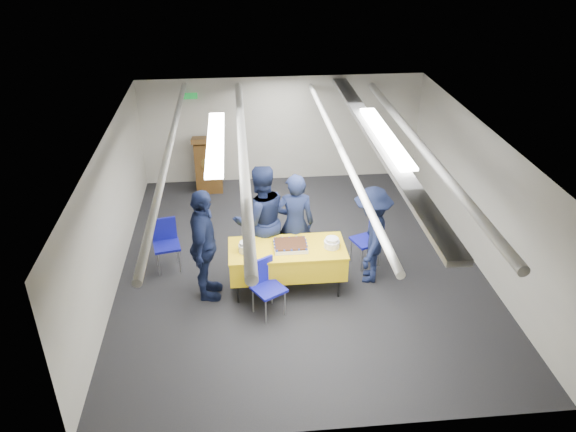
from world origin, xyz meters
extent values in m
plane|color=black|center=(0.00, 0.00, 0.00)|extent=(7.00, 7.00, 0.00)
cube|color=beige|center=(0.00, 3.49, 1.15)|extent=(6.00, 0.02, 2.30)
cube|color=beige|center=(-2.99, 0.00, 1.15)|extent=(0.02, 7.00, 2.30)
cube|color=beige|center=(2.99, 0.00, 1.15)|extent=(0.02, 7.00, 2.30)
cube|color=silver|center=(0.00, 0.00, 2.29)|extent=(6.00, 7.00, 0.02)
cylinder|color=silver|center=(-2.00, 0.00, 2.18)|extent=(0.10, 6.90, 0.10)
cylinder|color=silver|center=(-0.90, 0.00, 2.14)|extent=(0.14, 6.90, 0.14)
cylinder|color=silver|center=(0.60, 0.00, 2.10)|extent=(0.10, 6.90, 0.10)
cylinder|color=silver|center=(1.90, 0.00, 2.06)|extent=(0.14, 6.90, 0.14)
cube|color=gray|center=(1.20, 0.00, 2.20)|extent=(0.28, 6.90, 0.08)
cube|color=white|center=(-1.30, 0.00, 2.27)|extent=(0.25, 2.60, 0.04)
cube|color=white|center=(1.30, 0.00, 2.27)|extent=(0.25, 2.60, 0.04)
cube|color=#0C591E|center=(-1.90, 3.47, 1.95)|extent=(0.30, 0.04, 0.12)
cylinder|color=black|center=(-1.07, -0.98, 0.18)|extent=(0.04, 0.04, 0.36)
cylinder|color=black|center=(0.49, -0.98, 0.18)|extent=(0.04, 0.04, 0.36)
cylinder|color=black|center=(-1.07, -0.41, 0.18)|extent=(0.04, 0.04, 0.36)
cylinder|color=black|center=(0.49, -0.41, 0.18)|extent=(0.04, 0.04, 0.36)
cube|color=yellow|center=(-0.29, -0.69, 0.54)|extent=(1.78, 0.79, 0.39)
cube|color=yellow|center=(-0.29, -0.69, 0.76)|extent=(1.80, 0.81, 0.03)
cube|color=white|center=(-0.24, -0.71, 0.80)|extent=(0.50, 0.40, 0.06)
cube|color=black|center=(-0.24, -0.71, 0.84)|extent=(0.48, 0.38, 0.03)
sphere|color=#102897|center=(-0.46, -0.89, 0.84)|extent=(0.04, 0.04, 0.04)
sphere|color=#102897|center=(-0.46, -0.53, 0.84)|extent=(0.04, 0.04, 0.04)
sphere|color=#102897|center=(-0.35, -0.89, 0.84)|extent=(0.04, 0.04, 0.04)
sphere|color=#102897|center=(-0.35, -0.53, 0.84)|extent=(0.04, 0.04, 0.04)
sphere|color=#102897|center=(-0.24, -0.89, 0.84)|extent=(0.04, 0.04, 0.04)
sphere|color=#102897|center=(-0.24, -0.53, 0.84)|extent=(0.04, 0.04, 0.04)
sphere|color=#102897|center=(-0.13, -0.89, 0.84)|extent=(0.04, 0.04, 0.04)
sphere|color=#102897|center=(-0.13, -0.53, 0.84)|extent=(0.04, 0.04, 0.04)
sphere|color=#102897|center=(-0.02, -0.89, 0.84)|extent=(0.04, 0.04, 0.04)
sphere|color=#102897|center=(-0.02, -0.53, 0.84)|extent=(0.04, 0.04, 0.04)
sphere|color=#102897|center=(-0.48, -0.80, 0.84)|extent=(0.04, 0.04, 0.04)
sphere|color=#102897|center=(0.00, -0.80, 0.84)|extent=(0.04, 0.04, 0.04)
sphere|color=#102897|center=(-0.48, -0.71, 0.84)|extent=(0.04, 0.04, 0.04)
sphere|color=#102897|center=(0.00, -0.71, 0.84)|extent=(0.04, 0.04, 0.04)
sphere|color=#102897|center=(-0.48, -0.62, 0.84)|extent=(0.04, 0.04, 0.04)
sphere|color=#102897|center=(0.00, -0.62, 0.84)|extent=(0.04, 0.04, 0.04)
cylinder|color=white|center=(-0.93, -0.74, 0.83)|extent=(0.21, 0.21, 0.12)
cylinder|color=white|center=(-0.93, -0.74, 0.91)|extent=(0.17, 0.17, 0.05)
cylinder|color=white|center=(0.40, -0.74, 0.82)|extent=(0.24, 0.24, 0.11)
cylinder|color=white|center=(0.40, -0.74, 0.90)|extent=(0.20, 0.20, 0.05)
cube|color=brown|center=(-1.60, 3.05, 0.55)|extent=(0.55, 0.45, 1.10)
cube|color=brown|center=(-1.60, 3.02, 1.15)|extent=(0.62, 0.53, 0.21)
cylinder|color=gold|center=(-1.60, 2.81, 0.70)|extent=(0.28, 0.02, 0.28)
cylinder|color=gray|center=(-0.68, -1.53, 0.21)|extent=(0.02, 0.02, 0.43)
cylinder|color=gray|center=(-0.39, -1.36, 0.21)|extent=(0.02, 0.02, 0.43)
cylinder|color=gray|center=(-0.85, -1.24, 0.21)|extent=(0.02, 0.02, 0.43)
cylinder|color=gray|center=(-0.56, -1.06, 0.21)|extent=(0.02, 0.02, 0.43)
cube|color=#131496|center=(-0.62, -1.30, 0.45)|extent=(0.58, 0.58, 0.04)
cube|color=#131496|center=(-0.72, -1.13, 0.67)|extent=(0.36, 0.24, 0.40)
cylinder|color=gray|center=(0.88, 0.01, 0.21)|extent=(0.02, 0.02, 0.43)
cylinder|color=gray|center=(1.00, -0.31, 0.21)|extent=(0.02, 0.02, 0.43)
cylinder|color=gray|center=(1.20, 0.12, 0.21)|extent=(0.02, 0.02, 0.43)
cylinder|color=gray|center=(1.31, -0.20, 0.21)|extent=(0.02, 0.02, 0.43)
cube|color=#131496|center=(1.10, -0.10, 0.45)|extent=(0.54, 0.54, 0.04)
cube|color=#131496|center=(1.28, -0.03, 0.67)|extent=(0.17, 0.39, 0.40)
cylinder|color=gray|center=(-2.35, -0.13, 0.21)|extent=(0.02, 0.02, 0.43)
cylinder|color=gray|center=(-2.02, -0.07, 0.21)|extent=(0.02, 0.02, 0.43)
cylinder|color=gray|center=(-2.42, 0.20, 0.21)|extent=(0.02, 0.02, 0.43)
cylinder|color=gray|center=(-2.08, 0.27, 0.21)|extent=(0.02, 0.02, 0.43)
cube|color=#131496|center=(-2.22, 0.07, 0.45)|extent=(0.49, 0.49, 0.04)
cube|color=#131496|center=(-2.25, 0.25, 0.67)|extent=(0.40, 0.12, 0.40)
imported|color=black|center=(-0.11, -0.15, 0.87)|extent=(0.66, 0.45, 1.75)
imported|color=black|center=(-0.66, -0.08, 0.94)|extent=(1.07, 0.94, 1.87)
imported|color=black|center=(-1.54, -0.75, 0.91)|extent=(0.52, 1.10, 1.82)
imported|color=black|center=(1.06, -0.53, 0.81)|extent=(0.88, 1.18, 1.63)
camera|label=1|loc=(-0.98, -7.97, 5.34)|focal=35.00mm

